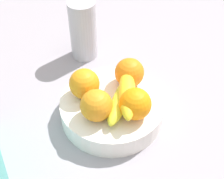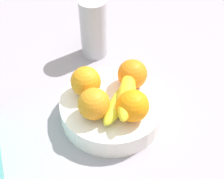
# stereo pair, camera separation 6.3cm
# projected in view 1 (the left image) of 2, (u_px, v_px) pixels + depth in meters

# --- Properties ---
(ground_plane) EXTENTS (1.80, 1.40, 0.03)m
(ground_plane) POSITION_uv_depth(u_px,v_px,m) (116.00, 121.00, 0.82)
(ground_plane) COLOR gray
(fruit_bowl) EXTENTS (0.26, 0.26, 0.06)m
(fruit_bowl) POSITION_uv_depth(u_px,v_px,m) (112.00, 108.00, 0.79)
(fruit_bowl) COLOR white
(fruit_bowl) RESTS_ON ground_plane
(orange_front_left) EXTENTS (0.08, 0.08, 0.08)m
(orange_front_left) POSITION_uv_depth(u_px,v_px,m) (84.00, 84.00, 0.76)
(orange_front_left) COLOR orange
(orange_front_left) RESTS_ON fruit_bowl
(orange_front_right) EXTENTS (0.08, 0.08, 0.08)m
(orange_front_right) POSITION_uv_depth(u_px,v_px,m) (96.00, 105.00, 0.71)
(orange_front_right) COLOR orange
(orange_front_right) RESTS_ON fruit_bowl
(orange_center) EXTENTS (0.08, 0.08, 0.08)m
(orange_center) POSITION_uv_depth(u_px,v_px,m) (135.00, 104.00, 0.71)
(orange_center) COLOR orange
(orange_center) RESTS_ON fruit_bowl
(orange_back_left) EXTENTS (0.08, 0.08, 0.08)m
(orange_back_left) POSITION_uv_depth(u_px,v_px,m) (129.00, 73.00, 0.79)
(orange_back_left) COLOR orange
(orange_back_left) RESTS_ON fruit_bowl
(banana_bunch) EXTENTS (0.17, 0.14, 0.06)m
(banana_bunch) POSITION_uv_depth(u_px,v_px,m) (124.00, 96.00, 0.74)
(banana_bunch) COLOR yellow
(banana_bunch) RESTS_ON fruit_bowl
(thermos_tumbler) EXTENTS (0.08, 0.08, 0.18)m
(thermos_tumbler) POSITION_uv_depth(u_px,v_px,m) (83.00, 30.00, 0.93)
(thermos_tumbler) COLOR #B5B0B8
(thermos_tumbler) RESTS_ON ground_plane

